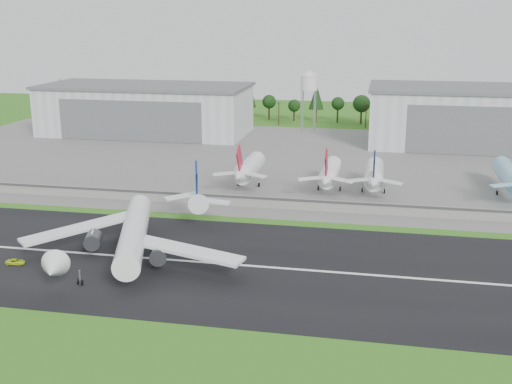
% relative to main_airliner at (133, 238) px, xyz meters
% --- Properties ---
extents(ground, '(600.00, 600.00, 0.00)m').
position_rel_main_airliner_xyz_m(ground, '(24.81, -9.58, -4.89)').
color(ground, '#326919').
rests_on(ground, ground).
extents(runway, '(320.00, 60.00, 0.10)m').
position_rel_main_airliner_xyz_m(runway, '(24.81, 0.42, -4.84)').
color(runway, black).
rests_on(runway, ground).
extents(runway_centerline, '(220.00, 1.00, 0.02)m').
position_rel_main_airliner_xyz_m(runway_centerline, '(24.81, 0.42, -4.78)').
color(runway_centerline, white).
rests_on(runway_centerline, runway).
extents(apron, '(320.00, 150.00, 0.10)m').
position_rel_main_airliner_xyz_m(apron, '(24.81, 110.42, -4.84)').
color(apron, slate).
rests_on(apron, ground).
extents(blast_fence, '(240.00, 0.61, 3.50)m').
position_rel_main_airliner_xyz_m(blast_fence, '(24.81, 45.40, -3.09)').
color(blast_fence, gray).
rests_on(blast_fence, ground).
extents(hangar_west, '(97.00, 44.00, 23.20)m').
position_rel_main_airliner_xyz_m(hangar_west, '(-55.19, 155.33, 6.74)').
color(hangar_west, silver).
rests_on(hangar_west, ground).
extents(hangar_east, '(102.00, 47.00, 25.20)m').
position_rel_main_airliner_xyz_m(hangar_east, '(99.81, 155.33, 7.73)').
color(hangar_east, silver).
rests_on(hangar_east, ground).
extents(water_tower, '(8.40, 8.40, 29.40)m').
position_rel_main_airliner_xyz_m(water_tower, '(19.81, 175.42, 19.66)').
color(water_tower, '#99999E').
rests_on(water_tower, ground).
extents(utility_poles, '(230.00, 3.00, 12.00)m').
position_rel_main_airliner_xyz_m(utility_poles, '(24.81, 190.42, -4.89)').
color(utility_poles, black).
rests_on(utility_poles, ground).
extents(treeline, '(320.00, 16.00, 22.00)m').
position_rel_main_airliner_xyz_m(treeline, '(24.81, 205.42, -4.89)').
color(treeline, black).
rests_on(treeline, ground).
extents(main_airliner, '(54.60, 57.95, 18.17)m').
position_rel_main_airliner_xyz_m(main_airliner, '(0.00, 0.00, 0.00)').
color(main_airliner, white).
rests_on(main_airliner, runway).
extents(ground_vehicle, '(4.53, 2.42, 1.21)m').
position_rel_main_airliner_xyz_m(ground_vehicle, '(-24.87, -9.07, -4.19)').
color(ground_vehicle, '#BDD719').
rests_on(ground_vehicle, runway).
extents(parked_jet_red_a, '(7.36, 31.29, 16.80)m').
position_rel_main_airliner_xyz_m(parked_jet_red_a, '(12.84, 66.99, 1.40)').
color(parked_jet_red_a, white).
rests_on(parked_jet_red_a, ground).
extents(parked_jet_red_b, '(7.36, 31.29, 16.57)m').
position_rel_main_airliner_xyz_m(parked_jet_red_b, '(39.40, 66.96, 1.18)').
color(parked_jet_red_b, white).
rests_on(parked_jet_red_b, ground).
extents(parked_jet_navy, '(7.36, 31.29, 16.72)m').
position_rel_main_airliner_xyz_m(parked_jet_navy, '(53.41, 66.98, 1.32)').
color(parked_jet_navy, white).
rests_on(parked_jet_navy, ground).
extents(parked_jet_skyblue, '(7.36, 37.29, 16.89)m').
position_rel_main_airliner_xyz_m(parked_jet_skyblue, '(95.12, 72.01, 1.43)').
color(parked_jet_skyblue, '#84C4E4').
rests_on(parked_jet_skyblue, ground).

